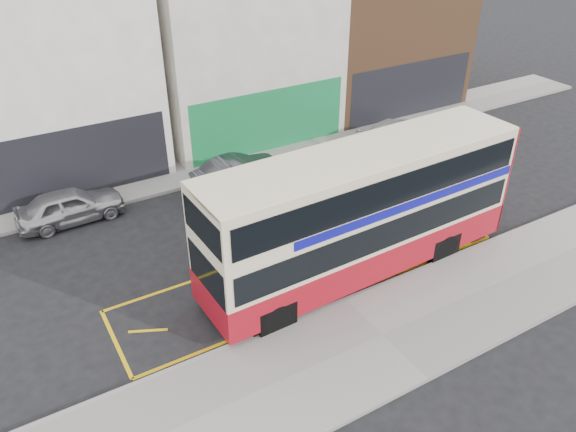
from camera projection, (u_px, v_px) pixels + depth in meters
ground at (338, 296)px, 18.64m from camera, size 120.00×120.00×0.00m
pavement at (382, 336)px, 16.92m from camera, size 40.00×4.00×0.15m
kerb at (345, 300)px, 18.33m from camera, size 40.00×0.15×0.15m
far_pavement at (206, 166)px, 26.68m from camera, size 50.00×3.00×0.15m
road_markings at (312, 271)px, 19.82m from camera, size 14.00×3.40×0.01m
terrace_left at (44, 52)px, 24.49m from camera, size 8.00×8.01×11.80m
terrace_green_shop at (231, 32)px, 28.50m from camera, size 9.00×8.01×11.30m
terrace_right at (371, 22)px, 32.64m from camera, size 9.00×8.01×10.30m
double_decker_bus at (363, 211)px, 18.67m from camera, size 11.51×2.99×4.57m
bus_stop_post at (255, 290)px, 15.97m from camera, size 0.71×0.14×2.82m
car_silver at (70, 206)px, 22.29m from camera, size 4.19×1.80×1.41m
car_grey at (240, 172)px, 24.76m from camera, size 4.42×1.87×1.42m
car_white at (393, 132)px, 28.73m from camera, size 4.71×2.95×1.27m
street_tree_right at (347, 59)px, 29.65m from camera, size 2.43×2.43×5.24m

